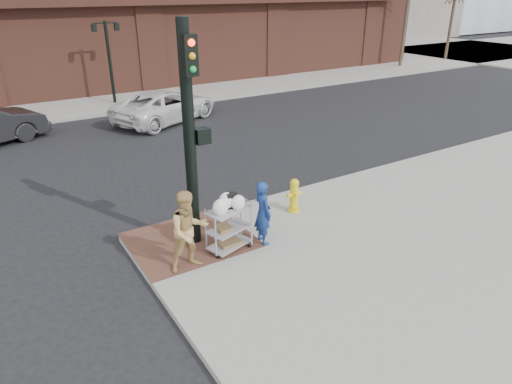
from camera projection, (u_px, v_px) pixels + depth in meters
ground at (231, 255)px, 10.55m from camera, size 220.00×220.00×0.00m
sidewalk_far at (179, 54)px, 41.29m from camera, size 65.00×36.00×0.15m
brick_curb_ramp at (190, 240)px, 10.89m from camera, size 2.80×2.40×0.01m
lamp_post at (109, 53)px, 22.80m from camera, size 1.32×0.22×4.00m
traffic_signal_pole at (191, 132)px, 9.75m from camera, size 0.61×0.51×5.00m
woman_blue at (263, 213)px, 10.49m from camera, size 0.41×0.59×1.55m
pedestrian_tan at (189, 231)px, 9.47m from camera, size 0.87×0.68×1.79m
minivan_white at (165, 106)px, 20.74m from camera, size 5.67×4.26×1.43m
utility_cart at (229, 225)px, 10.28m from camera, size 1.10×0.81×1.36m
fire_hydrant at (294, 195)px, 12.09m from camera, size 0.44×0.31×0.94m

